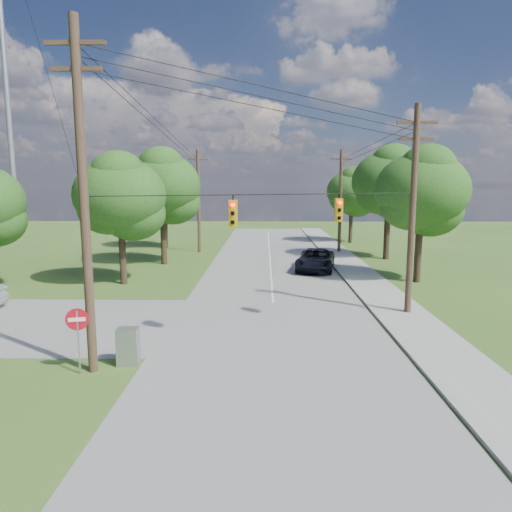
{
  "coord_description": "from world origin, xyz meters",
  "views": [
    {
      "loc": [
        1.52,
        -14.98,
        6.55
      ],
      "look_at": [
        1.13,
        5.0,
        3.47
      ],
      "focal_mm": 32.0,
      "sensor_mm": 36.0,
      "label": 1
    }
  ],
  "objects_px": {
    "pole_sw": "(84,196)",
    "control_cabinet": "(128,347)",
    "pole_north_e": "(340,201)",
    "pole_ne": "(413,208)",
    "do_not_enter_sign": "(77,326)",
    "pole_north_w": "(199,200)",
    "car_main_north": "(316,260)"
  },
  "relations": [
    {
      "from": "pole_north_e",
      "to": "do_not_enter_sign",
      "type": "relative_size",
      "value": 4.21
    },
    {
      "from": "pole_sw",
      "to": "car_main_north",
      "type": "height_order",
      "value": "pole_sw"
    },
    {
      "from": "car_main_north",
      "to": "pole_north_w",
      "type": "bearing_deg",
      "value": 148.22
    },
    {
      "from": "pole_ne",
      "to": "pole_north_w",
      "type": "relative_size",
      "value": 1.05
    },
    {
      "from": "pole_north_w",
      "to": "control_cabinet",
      "type": "xyz_separation_m",
      "value": [
        1.5,
        -29.0,
        -4.43
      ]
    },
    {
      "from": "car_main_north",
      "to": "pole_sw",
      "type": "bearing_deg",
      "value": -105.89
    },
    {
      "from": "pole_ne",
      "to": "car_main_north",
      "type": "relative_size",
      "value": 1.77
    },
    {
      "from": "pole_north_e",
      "to": "pole_sw",
      "type": "bearing_deg",
      "value": -114.52
    },
    {
      "from": "pole_north_e",
      "to": "control_cabinet",
      "type": "height_order",
      "value": "pole_north_e"
    },
    {
      "from": "pole_north_w",
      "to": "do_not_enter_sign",
      "type": "distance_m",
      "value": 30.05
    },
    {
      "from": "pole_ne",
      "to": "do_not_enter_sign",
      "type": "height_order",
      "value": "pole_ne"
    },
    {
      "from": "control_cabinet",
      "to": "do_not_enter_sign",
      "type": "xyz_separation_m",
      "value": [
        -1.47,
        -0.85,
        1.03
      ]
    },
    {
      "from": "pole_ne",
      "to": "control_cabinet",
      "type": "height_order",
      "value": "pole_ne"
    },
    {
      "from": "pole_north_e",
      "to": "do_not_enter_sign",
      "type": "distance_m",
      "value": 33.1
    },
    {
      "from": "pole_sw",
      "to": "pole_ne",
      "type": "distance_m",
      "value": 15.51
    },
    {
      "from": "pole_sw",
      "to": "pole_north_w",
      "type": "xyz_separation_m",
      "value": [
        -0.4,
        29.6,
        -1.1
      ]
    },
    {
      "from": "pole_sw",
      "to": "car_main_north",
      "type": "xyz_separation_m",
      "value": [
        10.1,
        19.86,
        -5.37
      ]
    },
    {
      "from": "pole_north_w",
      "to": "pole_ne",
      "type": "bearing_deg",
      "value": -57.71
    },
    {
      "from": "pole_north_e",
      "to": "control_cabinet",
      "type": "bearing_deg",
      "value": -113.15
    },
    {
      "from": "pole_ne",
      "to": "pole_north_w",
      "type": "xyz_separation_m",
      "value": [
        -13.9,
        22.0,
        -0.34
      ]
    },
    {
      "from": "pole_north_e",
      "to": "control_cabinet",
      "type": "distance_m",
      "value": 31.85
    },
    {
      "from": "pole_north_w",
      "to": "car_main_north",
      "type": "distance_m",
      "value": 14.95
    },
    {
      "from": "car_main_north",
      "to": "control_cabinet",
      "type": "height_order",
      "value": "car_main_north"
    },
    {
      "from": "pole_sw",
      "to": "pole_north_w",
      "type": "relative_size",
      "value": 1.2
    },
    {
      "from": "do_not_enter_sign",
      "to": "control_cabinet",
      "type": "bearing_deg",
      "value": 17.5
    },
    {
      "from": "pole_sw",
      "to": "pole_ne",
      "type": "height_order",
      "value": "pole_sw"
    },
    {
      "from": "control_cabinet",
      "to": "pole_north_w",
      "type": "bearing_deg",
      "value": 92.04
    },
    {
      "from": "pole_sw",
      "to": "do_not_enter_sign",
      "type": "xyz_separation_m",
      "value": [
        -0.37,
        -0.25,
        -4.5
      ]
    },
    {
      "from": "pole_north_e",
      "to": "do_not_enter_sign",
      "type": "bearing_deg",
      "value": -114.92
    },
    {
      "from": "pole_sw",
      "to": "control_cabinet",
      "type": "relative_size",
      "value": 8.6
    },
    {
      "from": "pole_north_w",
      "to": "car_main_north",
      "type": "relative_size",
      "value": 1.69
    },
    {
      "from": "pole_ne",
      "to": "pole_north_e",
      "type": "distance_m",
      "value": 22.0
    }
  ]
}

